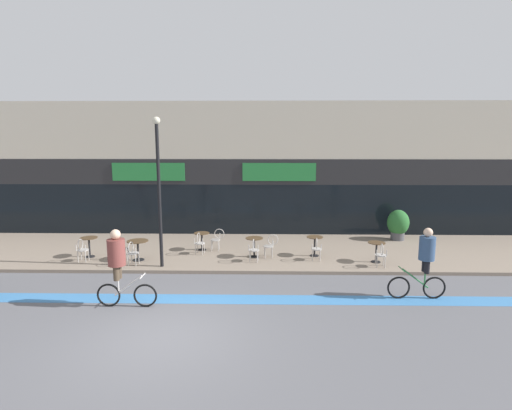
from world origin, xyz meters
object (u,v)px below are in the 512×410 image
object	(u,v)px
bistro_table_3	(254,243)
cafe_chair_1_side	(121,247)
lamp_post	(159,182)
planter_pot	(398,224)
cyclist_2	(425,258)
cafe_chair_1_near	(132,251)
bistro_table_1	(138,246)
bistro_table_4	(315,242)
bistro_table_5	(376,248)
cafe_chair_2_near	(199,242)
bistro_table_2	(202,238)
cafe_chair_5_near	(381,253)
bistro_table_0	(89,243)
cafe_chair_2_side	(217,238)
cyclist_0	(118,261)
cafe_chair_0_near	(82,248)
cafe_chair_3_near	(254,249)
cafe_chair_3_side	(270,244)
cafe_chair_4_near	(317,247)

from	to	relation	value
bistro_table_3	cafe_chair_1_side	bearing A→B (deg)	-174.32
lamp_post	planter_pot	bearing A→B (deg)	22.60
cyclist_2	cafe_chair_1_near	bearing A→B (deg)	-15.85
bistro_table_1	planter_pot	size ratio (longest dim) A/B	0.57
bistro_table_4	bistro_table_5	bearing A→B (deg)	-19.31
lamp_post	cafe_chair_2_near	bearing A→B (deg)	54.10
bistro_table_2	cafe_chair_1_side	xyz separation A→B (m)	(-2.82, -1.45, 0.00)
bistro_table_3	bistro_table_4	xyz separation A→B (m)	(2.36, 0.21, -0.00)
cafe_chair_1_near	lamp_post	distance (m)	2.75
bistro_table_5	cafe_chair_5_near	distance (m)	0.63
bistro_table_0	lamp_post	size ratio (longest dim) A/B	0.15
cafe_chair_2_side	cyclist_0	distance (m)	5.83
cafe_chair_0_near	cyclist_0	world-z (taller)	cyclist_0
cafe_chair_3_near	cafe_chair_3_side	size ratio (longest dim) A/B	1.00
cafe_chair_4_near	cafe_chair_3_near	bearing A→B (deg)	101.66
cafe_chair_5_near	cafe_chair_2_side	bearing A→B (deg)	76.04
bistro_table_2	bistro_table_5	bearing A→B (deg)	-12.68
planter_pot	lamp_post	world-z (taller)	lamp_post
cafe_chair_1_near	cafe_chair_2_near	size ratio (longest dim) A/B	1.00
bistro_table_4	planter_pot	bearing A→B (deg)	32.88
bistro_table_2	cafe_chair_2_near	bearing A→B (deg)	-90.84
cafe_chair_1_near	cafe_chair_3_side	xyz separation A→B (m)	(5.00, 1.11, 0.00)
bistro_table_1	cafe_chair_5_near	bearing A→B (deg)	-4.48
bistro_table_1	bistro_table_3	bearing A→B (deg)	6.34
lamp_post	bistro_table_1	bearing A→B (deg)	146.37
cafe_chair_1_near	cafe_chair_1_side	bearing A→B (deg)	51.50
cafe_chair_4_near	lamp_post	size ratio (longest dim) A/B	0.17
cafe_chair_2_side	cafe_chair_4_near	bearing A→B (deg)	161.28
cafe_chair_3_side	cafe_chair_5_near	world-z (taller)	same
bistro_table_5	cafe_chair_1_side	world-z (taller)	cafe_chair_1_side
bistro_table_5	cafe_chair_0_near	size ratio (longest dim) A/B	0.84
cafe_chair_1_side	cyclist_0	size ratio (longest dim) A/B	0.41
cafe_chair_1_side	planter_pot	xyz separation A→B (m)	(11.45, 3.35, 0.21)
bistro_table_1	cafe_chair_0_near	world-z (taller)	cafe_chair_0_near
bistro_table_4	planter_pot	world-z (taller)	planter_pot
bistro_table_4	bistro_table_1	bearing A→B (deg)	-174.12
cafe_chair_2_side	cafe_chair_3_side	xyz separation A→B (m)	(2.18, -0.95, 0.00)
bistro_table_4	cafe_chair_2_near	distance (m)	4.54
bistro_table_2	cafe_chair_2_near	xyz separation A→B (m)	(-0.01, -0.63, 0.00)
cafe_chair_4_near	cyclist_2	distance (m)	4.28
bistro_table_3	cafe_chair_4_near	distance (m)	2.38
cafe_chair_0_near	cafe_chair_3_side	world-z (taller)	same
cafe_chair_2_near	cafe_chair_2_side	distance (m)	0.89
bistro_table_2	cafe_chair_2_near	world-z (taller)	cafe_chair_2_near
cafe_chair_2_side	cafe_chair_4_near	xyz separation A→B (m)	(3.90, -1.37, 0.00)
cafe_chair_2_near	bistro_table_4	bearing A→B (deg)	-84.59
bistro_table_4	planter_pot	xyz separation A→B (m)	(4.09, 2.65, 0.19)
cafe_chair_2_near	cyclist_0	size ratio (longest dim) A/B	0.41
cafe_chair_5_near	cyclist_2	world-z (taller)	cyclist_2
cafe_chair_2_side	cafe_chair_3_side	size ratio (longest dim) A/B	1.00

